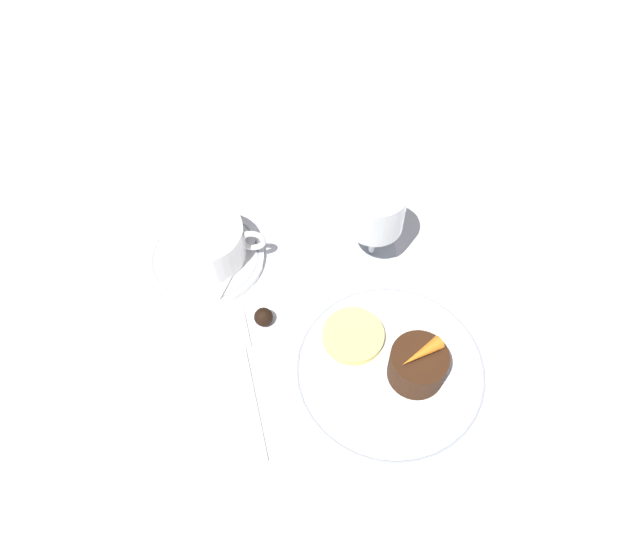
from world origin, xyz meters
TOP-DOWN VIEW (x-y plane):
  - ground_plane at (0.00, 0.00)m, footprint 3.00×3.00m
  - dinner_plate at (-0.01, -0.05)m, footprint 0.23×0.23m
  - saucer at (-0.24, 0.11)m, footprint 0.15×0.15m
  - coffee_cup at (-0.23, 0.11)m, footprint 0.13×0.10m
  - spoon at (-0.19, 0.10)m, footprint 0.04×0.10m
  - wine_glass at (-0.03, 0.12)m, footprint 0.07×0.07m
  - fork at (-0.18, -0.04)m, footprint 0.06×0.18m
  - dessert_cake at (0.01, -0.05)m, footprint 0.06×0.06m
  - carrot_garnish at (0.01, -0.05)m, footprint 0.05×0.04m
  - pineapple_slice at (-0.06, -0.01)m, footprint 0.07×0.07m
  - chocolate_truffle at (-0.16, 0.02)m, footprint 0.02×0.02m

SIDE VIEW (x-z plane):
  - ground_plane at x=0.00m, z-range 0.00..0.00m
  - fork at x=-0.18m, z-range 0.00..0.01m
  - saucer at x=-0.24m, z-range 0.00..0.01m
  - dinner_plate at x=-0.01m, z-range 0.00..0.02m
  - chocolate_truffle at x=-0.16m, z-range 0.00..0.02m
  - spoon at x=-0.19m, z-range 0.01..0.01m
  - pineapple_slice at x=-0.06m, z-range 0.01..0.02m
  - dessert_cake at x=0.01m, z-range 0.01..0.06m
  - coffee_cup at x=-0.23m, z-range 0.01..0.06m
  - carrot_garnish at x=0.01m, z-range 0.06..0.07m
  - wine_glass at x=-0.03m, z-range 0.02..0.14m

